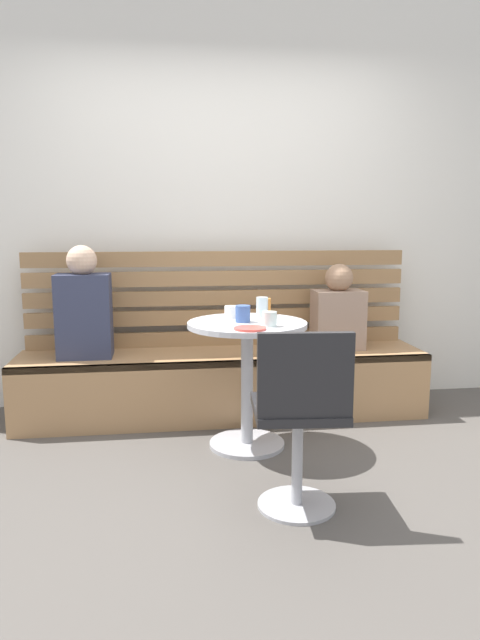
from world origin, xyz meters
name	(u,v)px	position (x,y,z in m)	size (l,w,h in m)	color
ground	(251,499)	(0.00, 0.00, 0.00)	(8.00, 8.00, 0.00)	#514C47
back_wall	(216,201)	(0.00, 1.64, 1.45)	(5.20, 0.10, 2.90)	white
booth_bench	(223,384)	(0.00, 1.20, 0.22)	(2.70, 0.52, 0.44)	#A87C51
booth_backrest	(219,298)	(0.00, 1.44, 0.78)	(2.65, 0.04, 0.66)	#9A7249
cafe_table	(247,360)	(0.08, 0.65, 0.52)	(0.68, 0.68, 0.74)	#ADADB2
white_chair	(300,414)	(0.19, -0.16, 0.46)	(0.43, 0.43, 0.85)	#ADADB2
person_adult	(84,308)	(-0.89, 1.19, 0.76)	(0.34, 0.22, 0.72)	#333851
person_child_left	(338,312)	(0.80, 1.23, 0.69)	(0.34, 0.22, 0.58)	#9E7F6B
cup_glass_tall	(262,307)	(0.19, 0.80, 0.80)	(0.07, 0.07, 0.12)	silver
cup_tumbler_orange	(265,306)	(0.23, 0.90, 0.79)	(0.07, 0.07, 0.10)	orange
cup_ceramic_white	(231,312)	(0.01, 0.81, 0.78)	(0.08, 0.08, 0.07)	white
cup_glass_short	(270,319)	(0.18, 0.50, 0.78)	(0.08, 0.08, 0.08)	silver
cup_mug_blue	(243,314)	(0.05, 0.65, 0.79)	(0.08, 0.08, 0.10)	#3D5B9E
plate_small	(250,328)	(0.06, 0.41, 0.75)	(0.17, 0.17, 0.01)	#DB4C42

